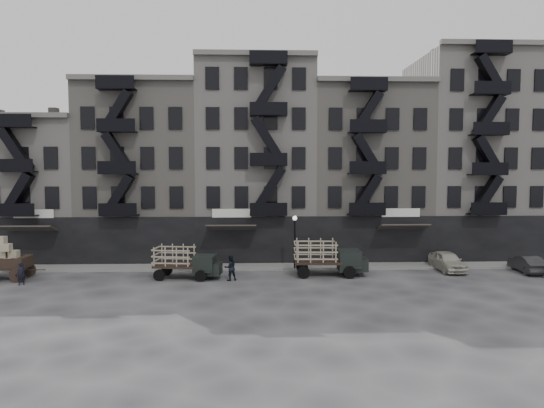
{
  "coord_description": "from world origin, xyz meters",
  "views": [
    {
      "loc": [
        -0.07,
        -34.73,
        7.82
      ],
      "look_at": [
        1.28,
        4.0,
        5.11
      ],
      "focal_mm": 32.0,
      "sensor_mm": 36.0,
      "label": 1
    }
  ],
  "objects_px": {
    "wagon": "(2,255)",
    "car_east": "(447,261)",
    "car_far": "(527,264)",
    "stake_truck_west": "(186,260)",
    "stake_truck_east": "(328,255)",
    "pedestrian_mid": "(230,268)",
    "pedestrian_west": "(21,274)"
  },
  "relations": [
    {
      "from": "car_east",
      "to": "car_far",
      "type": "bearing_deg",
      "value": -8.74
    },
    {
      "from": "wagon",
      "to": "car_far",
      "type": "height_order",
      "value": "wagon"
    },
    {
      "from": "wagon",
      "to": "pedestrian_mid",
      "type": "relative_size",
      "value": 2.0
    },
    {
      "from": "stake_truck_west",
      "to": "pedestrian_west",
      "type": "relative_size",
      "value": 3.15
    },
    {
      "from": "wagon",
      "to": "car_far",
      "type": "xyz_separation_m",
      "value": [
        38.84,
        1.21,
        -1.12
      ]
    },
    {
      "from": "wagon",
      "to": "car_east",
      "type": "relative_size",
      "value": 0.83
    },
    {
      "from": "wagon",
      "to": "pedestrian_west",
      "type": "bearing_deg",
      "value": -38.53
    },
    {
      "from": "stake_truck_east",
      "to": "pedestrian_mid",
      "type": "bearing_deg",
      "value": -167.11
    },
    {
      "from": "car_east",
      "to": "car_far",
      "type": "distance_m",
      "value": 5.92
    },
    {
      "from": "car_east",
      "to": "stake_truck_west",
      "type": "bearing_deg",
      "value": -174.55
    },
    {
      "from": "car_far",
      "to": "wagon",
      "type": "bearing_deg",
      "value": 6.75
    },
    {
      "from": "stake_truck_east",
      "to": "pedestrian_west",
      "type": "xyz_separation_m",
      "value": [
        -21.32,
        -2.22,
        -0.74
      ]
    },
    {
      "from": "car_east",
      "to": "pedestrian_mid",
      "type": "bearing_deg",
      "value": -170.96
    },
    {
      "from": "pedestrian_mid",
      "to": "stake_truck_west",
      "type": "bearing_deg",
      "value": -32.51
    },
    {
      "from": "stake_truck_west",
      "to": "car_far",
      "type": "bearing_deg",
      "value": 9.6
    },
    {
      "from": "pedestrian_west",
      "to": "car_east",
      "type": "bearing_deg",
      "value": -21.54
    },
    {
      "from": "pedestrian_west",
      "to": "car_far",
      "type": "bearing_deg",
      "value": -23.93
    },
    {
      "from": "wagon",
      "to": "stake_truck_east",
      "type": "height_order",
      "value": "wagon"
    },
    {
      "from": "car_far",
      "to": "pedestrian_mid",
      "type": "relative_size",
      "value": 2.14
    },
    {
      "from": "stake_truck_east",
      "to": "pedestrian_west",
      "type": "distance_m",
      "value": 21.44
    },
    {
      "from": "car_far",
      "to": "pedestrian_west",
      "type": "distance_m",
      "value": 36.86
    },
    {
      "from": "wagon",
      "to": "stake_truck_west",
      "type": "xyz_separation_m",
      "value": [
        13.0,
        -0.02,
        -0.41
      ]
    },
    {
      "from": "car_east",
      "to": "pedestrian_west",
      "type": "height_order",
      "value": "pedestrian_west"
    },
    {
      "from": "car_east",
      "to": "pedestrian_mid",
      "type": "height_order",
      "value": "pedestrian_mid"
    },
    {
      "from": "wagon",
      "to": "car_far",
      "type": "bearing_deg",
      "value": 1.06
    },
    {
      "from": "car_east",
      "to": "wagon",
      "type": "bearing_deg",
      "value": -176.91
    },
    {
      "from": "stake_truck_east",
      "to": "pedestrian_mid",
      "type": "distance_m",
      "value": 7.31
    },
    {
      "from": "stake_truck_east",
      "to": "pedestrian_west",
      "type": "height_order",
      "value": "stake_truck_east"
    },
    {
      "from": "stake_truck_west",
      "to": "pedestrian_west",
      "type": "xyz_separation_m",
      "value": [
        -10.9,
        -1.61,
        -0.58
      ]
    },
    {
      "from": "stake_truck_west",
      "to": "stake_truck_east",
      "type": "distance_m",
      "value": 10.43
    },
    {
      "from": "wagon",
      "to": "pedestrian_mid",
      "type": "distance_m",
      "value": 16.29
    },
    {
      "from": "car_far",
      "to": "pedestrian_mid",
      "type": "distance_m",
      "value": 22.68
    }
  ]
}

